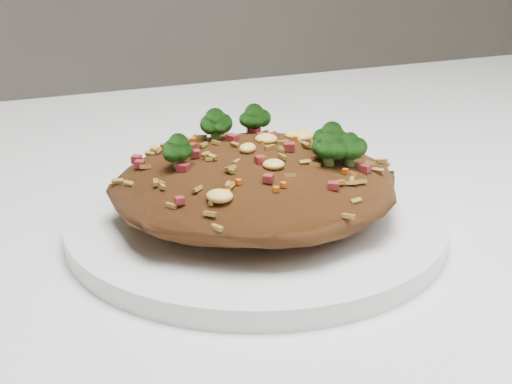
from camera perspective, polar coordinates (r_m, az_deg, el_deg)
dining_table at (r=0.57m, az=0.81°, el=-9.65°), size 1.20×0.80×0.75m
plate at (r=0.49m, az=-0.00°, el=-2.41°), size 0.26×0.26×0.01m
fried_rice at (r=0.47m, az=0.05°, el=1.56°), size 0.19×0.18×0.06m
fork at (r=0.56m, az=3.53°, el=1.94°), size 0.14×0.10×0.00m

